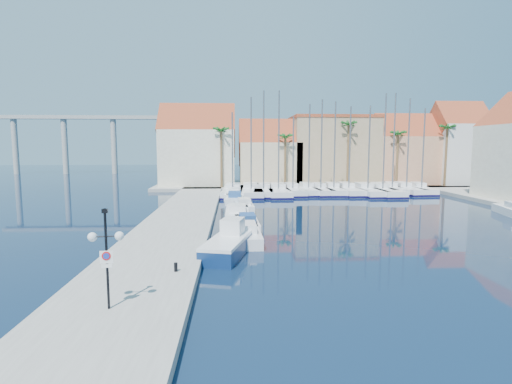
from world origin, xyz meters
TOP-DOWN VIEW (x-y plane):
  - ground at (0.00, 0.00)m, footprint 260.00×260.00m
  - quay_west at (-9.00, 13.50)m, footprint 6.00×77.00m
  - shore_north at (10.00, 48.00)m, footprint 54.00×16.00m
  - lamp_post at (-9.13, -4.88)m, footprint 1.37×0.47m
  - bollard at (-7.15, -0.25)m, footprint 0.19×0.19m
  - fishing_boat at (-4.48, 4.76)m, footprint 3.52×6.45m
  - motorboat_west_0 at (-3.31, 8.58)m, footprint 2.32×6.83m
  - motorboat_west_1 at (-3.04, 12.32)m, footprint 2.01×5.72m
  - motorboat_west_2 at (-3.79, 17.75)m, footprint 2.27×6.92m
  - motorboat_west_3 at (-3.03, 22.23)m, footprint 2.11×5.73m
  - motorboat_west_4 at (-4.00, 28.55)m, footprint 2.27×6.81m
  - motorboat_west_5 at (-3.98, 32.77)m, footprint 2.80×7.01m
  - motorboat_west_6 at (-3.69, 38.63)m, footprint 2.01×5.15m
  - sailboat_0 at (-4.22, 35.48)m, footprint 3.42×10.78m
  - sailboat_1 at (-1.64, 35.94)m, footprint 3.39×11.96m
  - sailboat_2 at (0.12, 35.65)m, footprint 3.43×10.13m
  - sailboat_3 at (2.18, 35.60)m, footprint 3.13×11.25m
  - sailboat_4 at (4.27, 36.18)m, footprint 3.04×9.22m
  - sailboat_5 at (6.62, 36.52)m, footprint 2.64×9.04m
  - sailboat_6 at (8.28, 36.09)m, footprint 2.79×8.73m
  - sailboat_7 at (10.28, 36.29)m, footprint 2.89×9.23m
  - sailboat_8 at (12.44, 36.37)m, footprint 2.89×10.13m
  - sailboat_9 at (14.92, 35.54)m, footprint 3.03×10.91m
  - sailboat_10 at (17.02, 35.36)m, footprint 3.35×11.14m
  - sailboat_11 at (19.08, 36.83)m, footprint 2.97×9.05m
  - sailboat_12 at (21.04, 36.64)m, footprint 3.24×9.52m
  - sailboat_13 at (23.19, 36.17)m, footprint 2.76×8.33m
  - building_0 at (-10.00, 47.00)m, footprint 12.30×9.00m
  - building_1 at (2.00, 47.00)m, footprint 10.30×8.00m
  - building_2 at (13.00, 48.00)m, footprint 14.20×10.20m
  - building_3 at (25.00, 47.00)m, footprint 10.30×8.00m
  - building_4 at (34.00, 46.00)m, footprint 8.30×8.00m
  - palm_0 at (-6.00, 42.00)m, footprint 2.60×2.60m
  - palm_1 at (4.00, 42.00)m, footprint 2.60×2.60m
  - palm_2 at (14.00, 42.00)m, footprint 2.60×2.60m
  - palm_3 at (22.00, 42.00)m, footprint 2.60×2.60m
  - palm_4 at (30.00, 42.00)m, footprint 2.60×2.60m
  - viaduct at (-39.07, 82.00)m, footprint 48.00×2.20m

SIDE VIEW (x-z plane):
  - ground at x=0.00m, z-range 0.00..0.00m
  - quay_west at x=-9.00m, z-range 0.00..0.50m
  - shore_north at x=10.00m, z-range 0.00..0.50m
  - motorboat_west_0 at x=-3.31m, z-range -0.19..1.21m
  - motorboat_west_3 at x=-3.03m, z-range -0.19..1.21m
  - motorboat_west_4 at x=-4.00m, z-range -0.19..1.21m
  - motorboat_west_1 at x=-3.04m, z-range -0.19..1.21m
  - motorboat_west_2 at x=-3.79m, z-range -0.19..1.21m
  - motorboat_west_5 at x=-3.98m, z-range -0.19..1.21m
  - motorboat_west_6 at x=-3.69m, z-range -0.19..1.21m
  - sailboat_0 at x=-4.22m, z-range -5.19..6.32m
  - sailboat_1 at x=-1.64m, z-range -6.24..7.39m
  - sailboat_9 at x=14.92m, z-range -5.69..6.83m
  - sailboat_4 at x=4.27m, z-range -4.93..6.08m
  - sailboat_8 at x=12.44m, z-range -5.66..6.82m
  - sailboat_10 at x=17.02m, z-range -6.49..7.67m
  - sailboat_3 at x=2.18m, z-range -6.65..7.83m
  - sailboat_5 at x=6.62m, z-range -5.79..7.01m
  - sailboat_7 at x=10.28m, z-range -5.96..7.18m
  - sailboat_2 at x=0.12m, z-range -6.63..7.86m
  - sailboat_12 at x=21.04m, z-range -6.24..7.47m
  - sailboat_13 at x=23.19m, z-range -5.53..6.77m
  - sailboat_6 at x=8.28m, z-range -6.09..7.34m
  - sailboat_11 at x=19.08m, z-range -6.58..7.86m
  - fishing_boat at x=-4.48m, z-range -0.36..1.79m
  - bollard at x=-7.15m, z-range 0.50..0.97m
  - lamp_post at x=-9.13m, z-range 1.13..5.18m
  - building_1 at x=2.00m, z-range -0.20..10.80m
  - building_3 at x=25.00m, z-range -0.14..11.86m
  - building_2 at x=13.00m, z-range 0.51..12.01m
  - building_0 at x=-10.00m, z-range -0.23..13.27m
  - building_4 at x=34.00m, z-range -0.03..13.97m
  - palm_1 at x=4.00m, z-range 3.56..12.71m
  - palm_3 at x=22.00m, z-range 3.78..13.43m
  - palm_0 at x=-6.00m, z-range 4.00..14.15m
  - palm_4 at x=30.00m, z-range 4.22..14.87m
  - palm_2 at x=14.00m, z-range 4.44..15.59m
  - viaduct at x=-39.07m, z-range 3.02..17.47m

